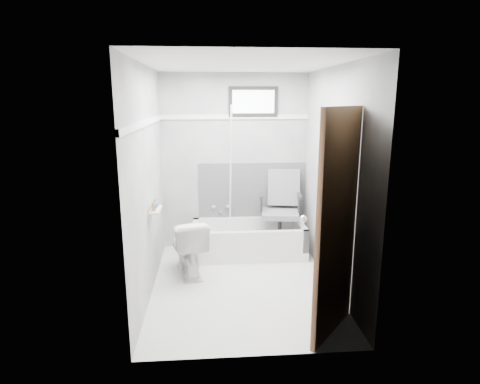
{
  "coord_description": "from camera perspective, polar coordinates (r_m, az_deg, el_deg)",
  "views": [
    {
      "loc": [
        -0.35,
        -4.17,
        2.05
      ],
      "look_at": [
        0.0,
        0.35,
        1.0
      ],
      "focal_mm": 30.0,
      "sensor_mm": 36.0,
      "label": 1
    }
  ],
  "objects": [
    {
      "name": "trim_back",
      "position": [
        5.48,
        -0.77,
        10.63
      ],
      "size": [
        2.0,
        0.02,
        0.06
      ],
      "primitive_type": "cube",
      "color": "white",
      "rests_on": "wall_back"
    },
    {
      "name": "bathtub",
      "position": [
        5.45,
        1.2,
        -6.7
      ],
      "size": [
        1.5,
        0.7,
        0.42
      ],
      "primitive_type": null,
      "color": "silver",
      "rests_on": "floor"
    },
    {
      "name": "pole",
      "position": [
        5.34,
        -1.36,
        2.23
      ],
      "size": [
        0.02,
        0.58,
        1.87
      ],
      "primitive_type": "cylinder",
      "rotation": [
        0.29,
        0.0,
        0.0
      ],
      "color": "white",
      "rests_on": "bathtub"
    },
    {
      "name": "window",
      "position": [
        5.49,
        1.9,
        12.72
      ],
      "size": [
        0.66,
        0.04,
        0.4
      ],
      "primitive_type": null,
      "color": "black",
      "rests_on": "wall_back"
    },
    {
      "name": "toilet",
      "position": [
        4.85,
        -7.4,
        -7.74
      ],
      "size": [
        0.55,
        0.77,
        0.68
      ],
      "primitive_type": "imported",
      "rotation": [
        0.0,
        0.0,
        3.39
      ],
      "color": "white",
      "rests_on": "floor"
    },
    {
      "name": "shelf",
      "position": [
        4.38,
        -11.89,
        -2.5
      ],
      "size": [
        0.1,
        0.32,
        0.02
      ],
      "primitive_type": "cube",
      "color": "silver",
      "rests_on": "wall_left"
    },
    {
      "name": "floor",
      "position": [
        4.66,
        0.34,
        -13.05
      ],
      "size": [
        2.6,
        2.6,
        0.0
      ],
      "primitive_type": "plane",
      "color": "white",
      "rests_on": "ground"
    },
    {
      "name": "wall_right",
      "position": [
        4.47,
        13.25,
        1.71
      ],
      "size": [
        0.02,
        2.6,
        2.4
      ],
      "primitive_type": "cube",
      "color": "slate",
      "rests_on": "floor"
    },
    {
      "name": "office_chair",
      "position": [
        5.43,
        5.72,
        -2.33
      ],
      "size": [
        0.65,
        0.65,
        0.99
      ],
      "primitive_type": null,
      "rotation": [
        0.0,
        0.0,
        -0.14
      ],
      "color": "slate",
      "rests_on": "bathtub"
    },
    {
      "name": "faucet",
      "position": [
        5.65,
        -2.74,
        -2.38
      ],
      "size": [
        0.26,
        0.1,
        0.16
      ],
      "primitive_type": null,
      "color": "silver",
      "rests_on": "wall_back"
    },
    {
      "name": "wall_front",
      "position": [
        3.02,
        2.41,
        -3.37
      ],
      "size": [
        2.0,
        0.02,
        2.4
      ],
      "primitive_type": "cube",
      "color": "slate",
      "rests_on": "floor"
    },
    {
      "name": "backerboard",
      "position": [
        5.64,
        1.8,
        0.22
      ],
      "size": [
        1.5,
        0.02,
        0.78
      ],
      "primitive_type": "cube",
      "color": "#4C4C4F",
      "rests_on": "wall_back"
    },
    {
      "name": "wall_back",
      "position": [
        5.55,
        -0.76,
        4.23
      ],
      "size": [
        2.0,
        0.02,
        2.4
      ],
      "primitive_type": "cube",
      "color": "slate",
      "rests_on": "floor"
    },
    {
      "name": "wall_left",
      "position": [
        4.31,
        -13.01,
        1.31
      ],
      "size": [
        0.02,
        2.6,
        2.4
      ],
      "primitive_type": "cube",
      "color": "slate",
      "rests_on": "floor"
    },
    {
      "name": "trim_left",
      "position": [
        4.23,
        -13.27,
        9.56
      ],
      "size": [
        0.02,
        2.6,
        0.06
      ],
      "primitive_type": "cube",
      "color": "white",
      "rests_on": "wall_left"
    },
    {
      "name": "soap_bottle_b",
      "position": [
        4.42,
        -11.96,
        -1.55
      ],
      "size": [
        0.09,
        0.09,
        0.09
      ],
      "primitive_type": "imported",
      "rotation": [
        0.0,
        0.0,
        0.24
      ],
      "color": "#457080",
      "rests_on": "shelf"
    },
    {
      "name": "soap_bottle_a",
      "position": [
        4.28,
        -12.2,
        -1.94
      ],
      "size": [
        0.06,
        0.06,
        0.11
      ],
      "primitive_type": "imported",
      "rotation": [
        0.0,
        0.0,
        0.16
      ],
      "color": "#9B784D",
      "rests_on": "shelf"
    },
    {
      "name": "ceiling",
      "position": [
        4.2,
        0.39,
        17.8
      ],
      "size": [
        2.6,
        2.6,
        0.0
      ],
      "primitive_type": "plane",
      "rotation": [
        3.14,
        0.0,
        0.0
      ],
      "color": "silver",
      "rests_on": "floor"
    },
    {
      "name": "door",
      "position": [
        3.35,
        19.3,
        -6.0
      ],
      "size": [
        0.78,
        0.78,
        2.0
      ],
      "primitive_type": null,
      "color": "#512E1E",
      "rests_on": "floor"
    }
  ]
}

